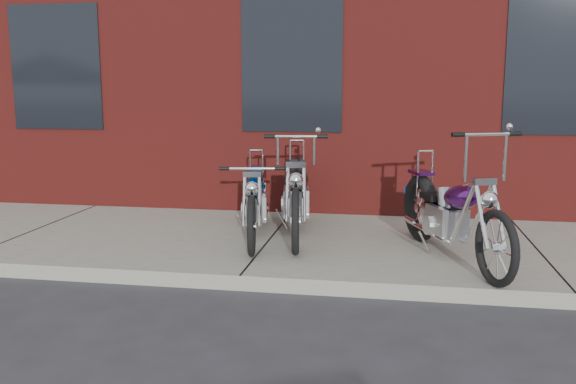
# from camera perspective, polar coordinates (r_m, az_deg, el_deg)

# --- Properties ---
(ground) EXTENTS (120.00, 120.00, 0.00)m
(ground) POSITION_cam_1_polar(r_m,az_deg,el_deg) (5.88, -4.51, -9.22)
(ground) COLOR #2E2E2F
(ground) RESTS_ON ground
(sidewalk) EXTENTS (22.00, 3.00, 0.15)m
(sidewalk) POSITION_cam_1_polar(r_m,az_deg,el_deg) (7.26, -1.62, -4.88)
(sidewalk) COLOR slate
(sidewalk) RESTS_ON ground
(chopper_purple) EXTENTS (0.99, 2.32, 1.36)m
(chopper_purple) POSITION_cam_1_polar(r_m,az_deg,el_deg) (6.51, 15.00, -2.30)
(chopper_purple) COLOR black
(chopper_purple) RESTS_ON sidewalk
(chopper_blue) EXTENTS (0.64, 2.22, 0.97)m
(chopper_blue) POSITION_cam_1_polar(r_m,az_deg,el_deg) (7.22, -3.12, -1.09)
(chopper_blue) COLOR black
(chopper_blue) RESTS_ON sidewalk
(chopper_third) EXTENTS (0.65, 2.47, 1.26)m
(chopper_third) POSITION_cam_1_polar(r_m,az_deg,el_deg) (7.36, 0.79, -0.52)
(chopper_third) COLOR black
(chopper_third) RESTS_ON sidewalk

